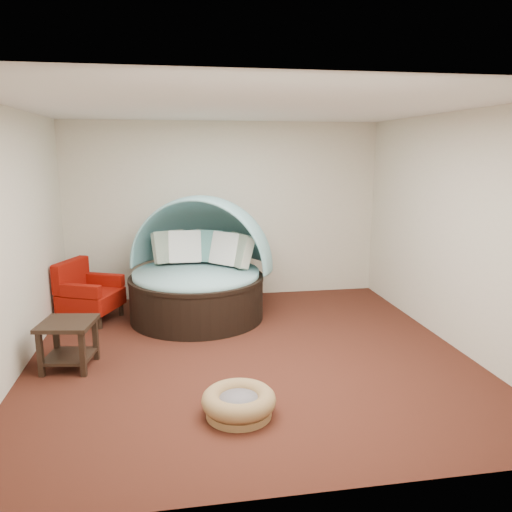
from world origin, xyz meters
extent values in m
plane|color=#4D2016|center=(0.00, 0.00, 0.00)|extent=(5.00, 5.00, 0.00)
plane|color=beige|center=(0.00, 2.50, 1.40)|extent=(5.00, 0.00, 5.00)
plane|color=beige|center=(0.00, -2.50, 1.40)|extent=(5.00, 0.00, 5.00)
plane|color=beige|center=(-2.50, 0.00, 1.40)|extent=(0.00, 5.00, 5.00)
plane|color=beige|center=(2.50, 0.00, 1.40)|extent=(0.00, 5.00, 5.00)
plane|color=white|center=(0.00, 0.00, 2.80)|extent=(5.00, 5.00, 0.00)
cylinder|color=black|center=(-0.53, 1.40, 0.29)|extent=(2.46, 2.46, 0.57)
cylinder|color=black|center=(-0.53, 1.40, 0.59)|extent=(2.48, 2.48, 0.05)
cylinder|color=#90C9CC|center=(-0.53, 1.40, 0.63)|extent=(2.32, 2.32, 0.12)
cube|color=#345C4A|center=(-0.90, 1.92, 0.95)|extent=(0.54, 0.43, 0.50)
cube|color=white|center=(-0.67, 1.89, 0.95)|extent=(0.48, 0.28, 0.50)
cube|color=#5CA19D|center=(-0.33, 1.88, 0.95)|extent=(0.55, 0.44, 0.50)
cube|color=white|center=(-0.08, 1.64, 0.95)|extent=(0.53, 0.53, 0.50)
cube|color=#345C4A|center=(0.10, 1.49, 0.95)|extent=(0.43, 0.54, 0.50)
cylinder|color=olive|center=(-0.30, -1.37, 0.03)|extent=(0.77, 0.77, 0.07)
torus|color=olive|center=(-0.30, -1.37, 0.15)|extent=(0.87, 0.87, 0.17)
cylinder|color=slate|center=(-0.30, -1.37, 0.13)|extent=(0.52, 0.52, 0.10)
cylinder|color=black|center=(-2.38, 1.40, 0.09)|extent=(0.09, 0.09, 0.17)
cylinder|color=black|center=(-2.15, 1.93, 0.09)|extent=(0.09, 0.09, 0.17)
cylinder|color=black|center=(-1.85, 1.17, 0.09)|extent=(0.09, 0.09, 0.17)
cylinder|color=black|center=(-1.62, 1.70, 0.09)|extent=(0.09, 0.09, 0.17)
cube|color=maroon|center=(-2.00, 1.55, 0.30)|extent=(0.95, 0.95, 0.25)
cube|color=maroon|center=(-2.27, 1.67, 0.64)|extent=(0.41, 0.72, 0.43)
cube|color=maroon|center=(-2.08, 1.25, 0.51)|extent=(0.58, 0.34, 0.17)
cube|color=maroon|center=(-1.83, 1.82, 0.51)|extent=(0.58, 0.34, 0.17)
cube|color=black|center=(-2.00, -0.05, 0.51)|extent=(0.64, 0.64, 0.04)
cube|color=black|center=(-2.00, -0.05, 0.13)|extent=(0.56, 0.56, 0.03)
cube|color=black|center=(-2.25, -0.24, 0.24)|extent=(0.06, 0.06, 0.49)
cube|color=black|center=(-2.18, 0.20, 0.24)|extent=(0.06, 0.06, 0.49)
cube|color=black|center=(-1.82, -0.31, 0.24)|extent=(0.06, 0.06, 0.49)
cube|color=black|center=(-1.75, 0.13, 0.24)|extent=(0.06, 0.06, 0.49)
camera|label=1|loc=(-0.84, -5.45, 2.34)|focal=35.00mm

